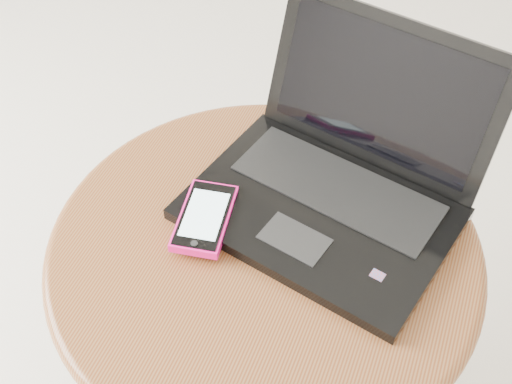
% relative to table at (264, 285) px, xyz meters
% --- Properties ---
extents(table, '(0.57, 0.57, 0.45)m').
position_rel_table_xyz_m(table, '(0.00, 0.00, 0.00)').
color(table, brown).
rests_on(table, ground).
extents(laptop, '(0.40, 0.37, 0.22)m').
position_rel_table_xyz_m(laptop, '(0.06, 0.11, 0.14)').
color(laptop, black).
rests_on(laptop, table).
extents(phone_black, '(0.10, 0.13, 0.01)m').
position_rel_table_xyz_m(phone_black, '(-0.07, 0.03, 0.10)').
color(phone_black, black).
rests_on(phone_black, table).
extents(phone_pink, '(0.08, 0.13, 0.01)m').
position_rel_table_xyz_m(phone_pink, '(-0.08, -0.00, 0.11)').
color(phone_pink, '#FD1381').
rests_on(phone_pink, phone_black).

